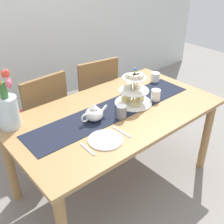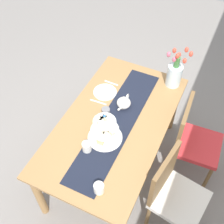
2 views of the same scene
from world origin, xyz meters
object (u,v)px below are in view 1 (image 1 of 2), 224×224
object	(u,v)px
fork_left	(87,149)
mug_grey	(121,112)
teapot	(94,114)
tulip_vase	(7,108)
chair_left	(41,115)
tiered_cake_stand	(134,91)
dining_table	(115,122)
chair_right	(94,95)
knife_left	(122,132)
cream_jug	(155,77)
dinner_plate_left	(105,140)
mug_white_text	(156,95)

from	to	relation	value
fork_left	mug_grey	size ratio (longest dim) A/B	1.58
teapot	tulip_vase	world-z (taller)	tulip_vase
chair_left	tiered_cake_stand	world-z (taller)	tiered_cake_stand
dining_table	tiered_cake_stand	distance (m)	0.28
chair_right	knife_left	world-z (taller)	chair_right
cream_jug	tiered_cake_stand	bearing A→B (deg)	-159.16
dinner_plate_left	fork_left	size ratio (longest dim) A/B	1.53
tiered_cake_stand	dinner_plate_left	xyz separation A→B (m)	(-0.49, -0.24, -0.10)
tulip_vase	dinner_plate_left	bearing A→B (deg)	-54.62
mug_white_text	dinner_plate_left	bearing A→B (deg)	-166.48
cream_jug	mug_grey	bearing A→B (deg)	-157.97
dining_table	mug_grey	bearing A→B (deg)	-107.46
chair_right	mug_white_text	bearing A→B (deg)	-85.07
dinner_plate_left	teapot	bearing A→B (deg)	69.05
tulip_vase	fork_left	size ratio (longest dim) A/B	3.04
chair_right	cream_jug	world-z (taller)	chair_right
dining_table	teapot	world-z (taller)	teapot
dinner_plate_left	mug_white_text	bearing A→B (deg)	13.52
dining_table	tiered_cake_stand	world-z (taller)	tiered_cake_stand
chair_left	mug_grey	world-z (taller)	chair_left
chair_left	tiered_cake_stand	distance (m)	0.91
mug_grey	mug_white_text	size ratio (longest dim) A/B	1.00
chair_right	tulip_vase	world-z (taller)	tulip_vase
knife_left	chair_right	bearing A→B (deg)	63.84
chair_left	teapot	distance (m)	0.75
fork_left	knife_left	size ratio (longest dim) A/B	0.88
tulip_vase	knife_left	xyz separation A→B (m)	(0.54, -0.56, -0.15)
dinner_plate_left	dining_table	bearing A→B (deg)	38.80
mug_grey	dining_table	bearing A→B (deg)	72.54
cream_jug	mug_grey	xyz separation A→B (m)	(-0.68, -0.27, 0.01)
chair_left	mug_white_text	xyz separation A→B (m)	(0.67, -0.76, 0.28)
teapot	fork_left	xyz separation A→B (m)	(-0.24, -0.24, -0.06)
chair_left	teapot	xyz separation A→B (m)	(0.09, -0.68, 0.29)
tiered_cake_stand	dinner_plate_left	size ratio (longest dim) A/B	1.32
dining_table	dinner_plate_left	distance (m)	0.40
fork_left	mug_white_text	distance (m)	0.83
knife_left	teapot	bearing A→B (deg)	102.33
dinner_plate_left	mug_grey	xyz separation A→B (m)	(0.27, 0.14, 0.05)
dinner_plate_left	mug_grey	size ratio (longest dim) A/B	2.42
mug_grey	fork_left	bearing A→B (deg)	-161.20
dining_table	fork_left	size ratio (longest dim) A/B	11.01
chair_right	tiered_cake_stand	distance (m)	0.77
chair_right	tiered_cake_stand	xyz separation A→B (m)	(-0.11, -0.68, 0.34)
chair_left	mug_grey	distance (m)	0.87
teapot	dinner_plate_left	world-z (taller)	teapot
tulip_vase	mug_white_text	size ratio (longest dim) A/B	4.80
teapot	chair_right	bearing A→B (deg)	53.45
dining_table	mug_grey	world-z (taller)	mug_grey
chair_left	knife_left	size ratio (longest dim) A/B	5.35
tulip_vase	mug_white_text	xyz separation A→B (m)	(1.07, -0.40, -0.10)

